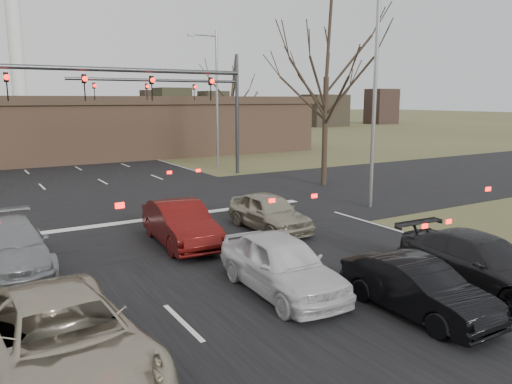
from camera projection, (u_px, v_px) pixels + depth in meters
ground at (389, 339)px, 10.68m from camera, size 360.00×360.00×0.00m
road_main at (28, 141)px, 61.21m from camera, size 14.00×300.00×0.02m
road_cross at (152, 209)px, 23.31m from camera, size 200.00×14.00×0.02m
building at (83, 127)px, 43.21m from camera, size 42.40×10.40×5.30m
mast_arm_near at (26, 99)px, 18.05m from camera, size 12.12×0.24×8.00m
mast_arm_far at (199, 100)px, 32.27m from camera, size 11.12×0.24×8.00m
streetlight_right_near at (372, 87)px, 22.55m from camera, size 2.34×0.25×10.00m
streetlight_right_far at (215, 92)px, 37.12m from camera, size 2.34×0.25×10.00m
tree_right_near at (327, 30)px, 28.10m from camera, size 6.90×6.90×11.50m
tree_right_far at (231, 78)px, 46.48m from camera, size 5.40×5.40×9.00m
car_silver_suv at (63, 339)px, 9.04m from camera, size 2.96×5.75×1.55m
car_white_sedan at (281, 264)px, 13.17m from camera, size 2.08×4.66×1.56m
car_black_hatch at (417, 288)px, 11.83m from camera, size 1.40×4.00×1.32m
car_charcoal_sedan at (483, 263)px, 13.41m from camera, size 2.27×5.08×1.45m
car_grey_ahead at (9, 247)px, 14.81m from camera, size 2.10×5.16×1.50m
car_red_ahead at (181, 223)px, 17.52m from camera, size 1.96×4.73×1.52m
car_silver_ahead at (269, 212)px, 19.45m from camera, size 1.76×4.30×1.46m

